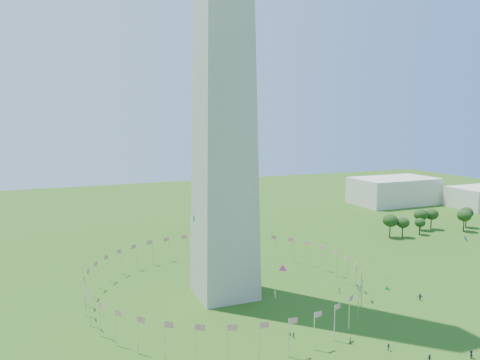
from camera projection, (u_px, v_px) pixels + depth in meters
name	position (u px, v px, depth m)	size (l,w,h in m)	color
washington_monument	(223.00, 3.00, 129.50)	(16.80, 16.80, 169.00)	#ADA99A
flag_ring	(225.00, 280.00, 140.18)	(80.24, 80.24, 9.00)	silver
gov_building_east_a	(394.00, 191.00, 288.55)	(50.00, 30.00, 16.00)	beige
kites_aloft	(305.00, 245.00, 119.83)	(107.22, 63.03, 36.25)	#CC2699
tree_line_east	(429.00, 222.00, 216.50)	(53.60, 15.87, 10.37)	#224617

